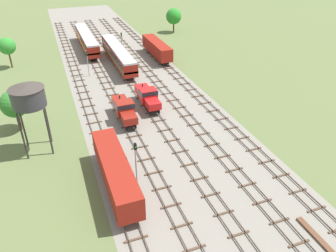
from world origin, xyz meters
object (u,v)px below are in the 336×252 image
object	(u,v)px
shunter_loco_left_near	(124,109)
signal_post_mid	(87,60)
passenger_coach_left_farther	(86,39)
freight_boxcar_far_left_nearest	(116,171)
shunter_loco_centre_left_mid	(148,96)
freight_boxcar_centre_right_far	(157,48)
passenger_coach_centre_left_midfar	(118,54)
water_tower	(28,96)
signal_post_nearest	(136,158)
signal_post_near	(122,41)

from	to	relation	value
shunter_loco_left_near	signal_post_mid	world-z (taller)	signal_post_mid
passenger_coach_left_farther	signal_post_mid	bearing A→B (deg)	-97.53
freight_boxcar_far_left_nearest	shunter_loco_centre_left_mid	distance (m)	20.75
freight_boxcar_far_left_nearest	shunter_loco_left_near	distance (m)	15.96
freight_boxcar_centre_right_far	passenger_coach_centre_left_midfar	bearing A→B (deg)	-169.81
signal_post_mid	shunter_loco_left_near	bearing A→B (deg)	-83.29
passenger_coach_left_farther	water_tower	distance (m)	44.83
water_tower	signal_post_nearest	world-z (taller)	water_tower
freight_boxcar_far_left_nearest	shunter_loco_centre_left_mid	bearing A→B (deg)	62.40
shunter_loco_left_near	freight_boxcar_centre_right_far	size ratio (longest dim) A/B	0.60
signal_post_near	shunter_loco_left_near	bearing A→B (deg)	-103.12
freight_boxcar_centre_right_far	passenger_coach_left_farther	world-z (taller)	passenger_coach_left_farther
passenger_coach_centre_left_midfar	signal_post_nearest	size ratio (longest dim) A/B	3.78
passenger_coach_left_farther	freight_boxcar_centre_right_far	bearing A→B (deg)	-40.35
passenger_coach_centre_left_midfar	signal_post_mid	world-z (taller)	signal_post_mid
shunter_loco_centre_left_mid	signal_post_near	bearing A→B (deg)	85.05
shunter_loco_left_near	water_tower	distance (m)	14.79
passenger_coach_centre_left_midfar	signal_post_near	xyz separation A→B (m)	(2.40, 6.28, 0.91)
shunter_loco_left_near	signal_post_nearest	distance (m)	15.61
freight_boxcar_centre_right_far	water_tower	size ratio (longest dim) A/B	1.45
signal_post_nearest	signal_post_mid	bearing A→B (deg)	90.00
passenger_coach_left_farther	signal_post_near	distance (m)	10.59
shunter_loco_left_near	shunter_loco_centre_left_mid	size ratio (longest dim) A/B	1.00
passenger_coach_left_farther	signal_post_near	world-z (taller)	signal_post_near
passenger_coach_left_farther	freight_boxcar_far_left_nearest	bearing A→B (deg)	-95.10
freight_boxcar_far_left_nearest	freight_boxcar_centre_right_far	bearing A→B (deg)	65.18
shunter_loco_left_near	passenger_coach_left_farther	bearing A→B (deg)	90.00
freight_boxcar_centre_right_far	water_tower	world-z (taller)	water_tower
signal_post_nearest	signal_post_near	size ratio (longest dim) A/B	1.05
passenger_coach_left_farther	signal_post_near	size ratio (longest dim) A/B	3.95
shunter_loco_centre_left_mid	signal_post_nearest	xyz separation A→B (m)	(-7.21, -18.50, 1.66)
shunter_loco_centre_left_mid	signal_post_mid	bearing A→B (deg)	112.67
freight_boxcar_far_left_nearest	signal_post_mid	xyz separation A→B (m)	(2.40, 35.65, 0.94)
freight_boxcar_far_left_nearest	shunter_loco_left_near	bearing A→B (deg)	72.48
water_tower	signal_post_nearest	xyz separation A→B (m)	(10.49, -11.38, -4.39)
shunter_loco_left_near	shunter_loco_centre_left_mid	bearing A→B (deg)	33.40
shunter_loco_centre_left_mid	passenger_coach_left_farther	size ratio (longest dim) A/B	0.38
passenger_coach_left_farther	signal_post_near	bearing A→B (deg)	-46.89
shunter_loco_left_near	shunter_loco_centre_left_mid	distance (m)	5.76
shunter_loco_centre_left_mid	water_tower	distance (m)	20.02
shunter_loco_left_near	passenger_coach_left_farther	xyz separation A→B (m)	(0.00, 38.64, 0.60)
water_tower	signal_post_nearest	distance (m)	16.09
signal_post_mid	freight_boxcar_centre_right_far	bearing A→B (deg)	19.43
water_tower	freight_boxcar_centre_right_far	bearing A→B (deg)	47.97
shunter_loco_centre_left_mid	shunter_loco_left_near	bearing A→B (deg)	-146.60
passenger_coach_centre_left_midfar	freight_boxcar_centre_right_far	world-z (taller)	passenger_coach_centre_left_midfar
freight_boxcar_far_left_nearest	signal_post_mid	world-z (taller)	signal_post_mid
signal_post_mid	signal_post_near	bearing A→B (deg)	47.49
signal_post_mid	freight_boxcar_far_left_nearest	bearing A→B (deg)	-93.85
shunter_loco_centre_left_mid	signal_post_near	distance (m)	27.91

